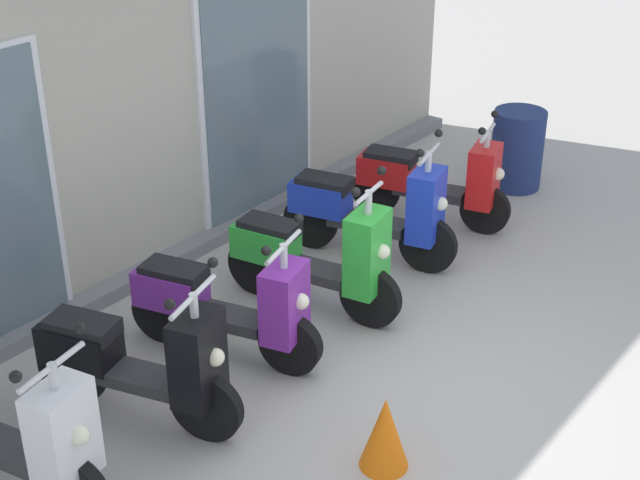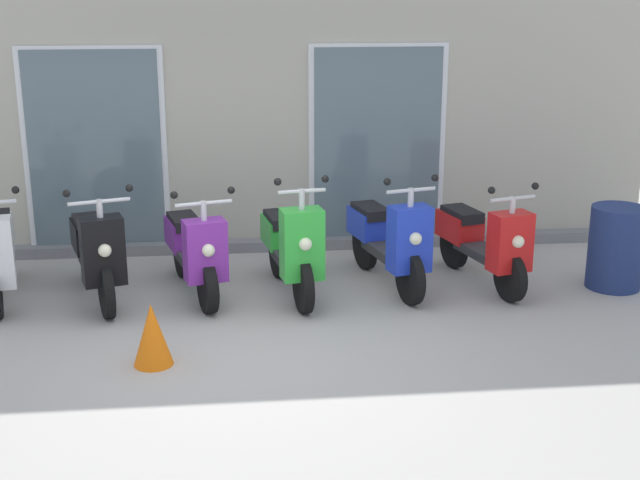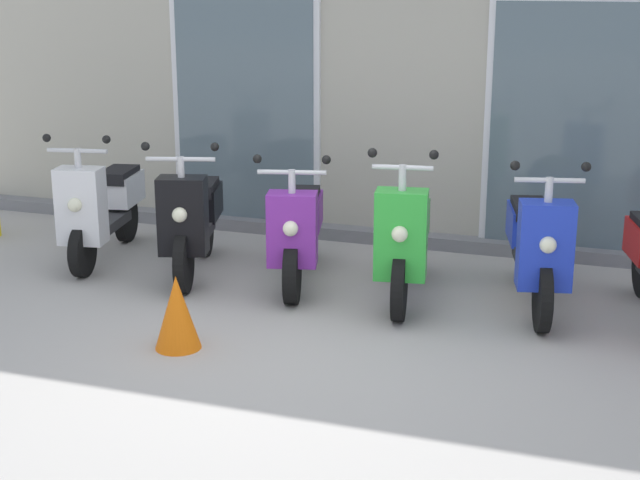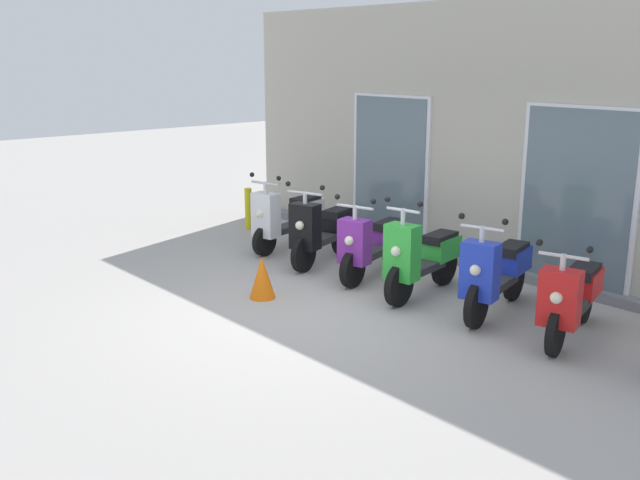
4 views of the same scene
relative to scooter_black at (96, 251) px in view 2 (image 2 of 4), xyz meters
name	(u,v)px [view 2 (image 2 of 4)]	position (x,y,z in m)	size (l,w,h in m)	color
ground_plane	(247,348)	(1.40, -1.30, -0.49)	(40.00, 40.00, 0.00)	#A8A39E
storefront_facade	(237,95)	(1.40, 1.68, 1.25)	(9.44, 0.50, 3.60)	#B2AD9E
scooter_black	(96,251)	(0.00, 0.00, 0.00)	(0.77, 1.52, 1.22)	black
scooter_purple	(194,250)	(0.92, 0.08, -0.04)	(0.74, 1.55, 1.17)	black
scooter_green	(291,246)	(1.86, -0.04, 0.00)	(0.59, 1.57, 1.28)	black
scooter_blue	(388,239)	(2.84, 0.10, 0.00)	(0.71, 1.62, 1.24)	black
scooter_red	(483,240)	(3.80, 0.07, -0.03)	(0.72, 1.54, 1.14)	black
traffic_cone	(152,334)	(0.63, -1.55, -0.23)	(0.32, 0.32, 0.52)	orange
trash_bin	(616,247)	(5.09, -0.16, -0.08)	(0.54, 0.54, 0.83)	navy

